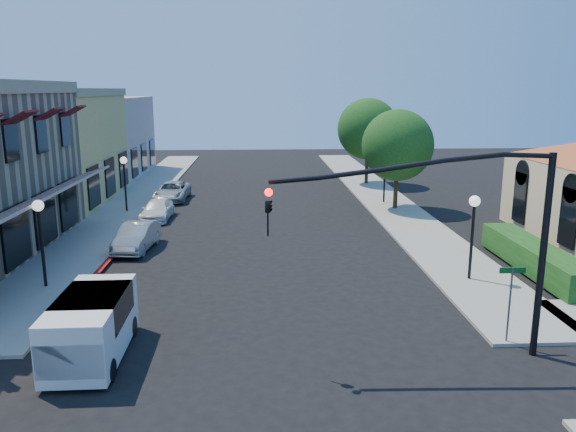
{
  "coord_description": "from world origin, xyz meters",
  "views": [
    {
      "loc": [
        -0.06,
        -13.42,
        7.69
      ],
      "look_at": [
        1.12,
        9.02,
        2.6
      ],
      "focal_mm": 35.0,
      "sensor_mm": 36.0,
      "label": 1
    }
  ],
  "objects_px": {
    "lamppost_right_far": "(385,164)",
    "parked_car_b": "(137,237)",
    "street_name_sign": "(511,292)",
    "signal_mast_arm": "(472,222)",
    "parked_car_d": "(172,191)",
    "street_tree_b": "(368,129)",
    "street_tree_a": "(398,145)",
    "white_van": "(91,324)",
    "parked_car_c": "(157,210)",
    "lamppost_right_near": "(474,216)",
    "lamppost_left_far": "(124,170)",
    "lamppost_left_near": "(39,221)",
    "parked_car_a": "(92,293)"
  },
  "relations": [
    {
      "from": "lamppost_right_far",
      "to": "parked_car_b",
      "type": "xyz_separation_m",
      "value": [
        -14.55,
        -10.64,
        -2.08
      ]
    },
    {
      "from": "lamppost_right_far",
      "to": "street_name_sign",
      "type": "bearing_deg",
      "value": -92.63
    },
    {
      "from": "signal_mast_arm",
      "to": "parked_car_d",
      "type": "relative_size",
      "value": 1.73
    },
    {
      "from": "signal_mast_arm",
      "to": "parked_car_b",
      "type": "relative_size",
      "value": 2.01
    },
    {
      "from": "signal_mast_arm",
      "to": "street_tree_b",
      "type": "bearing_deg",
      "value": 84.49
    },
    {
      "from": "street_tree_a",
      "to": "white_van",
      "type": "xyz_separation_m",
      "value": [
        -13.76,
        -20.04,
        -3.12
      ]
    },
    {
      "from": "street_tree_a",
      "to": "street_tree_b",
      "type": "relative_size",
      "value": 0.92
    },
    {
      "from": "signal_mast_arm",
      "to": "street_name_sign",
      "type": "bearing_deg",
      "value": 23.2
    },
    {
      "from": "parked_car_c",
      "to": "parked_car_d",
      "type": "xyz_separation_m",
      "value": [
        0.0,
        6.0,
        0.07
      ]
    },
    {
      "from": "white_van",
      "to": "street_tree_b",
      "type": "bearing_deg",
      "value": 65.4
    },
    {
      "from": "lamppost_right_far",
      "to": "lamppost_right_near",
      "type": "bearing_deg",
      "value": -90.0
    },
    {
      "from": "lamppost_right_far",
      "to": "parked_car_d",
      "type": "bearing_deg",
      "value": 172.25
    },
    {
      "from": "lamppost_right_near",
      "to": "parked_car_d",
      "type": "distance_m",
      "value": 23.33
    },
    {
      "from": "street_tree_a",
      "to": "lamppost_right_far",
      "type": "height_order",
      "value": "street_tree_a"
    },
    {
      "from": "white_van",
      "to": "parked_car_b",
      "type": "height_order",
      "value": "white_van"
    },
    {
      "from": "white_van",
      "to": "parked_car_d",
      "type": "height_order",
      "value": "white_van"
    },
    {
      "from": "street_tree_b",
      "to": "parked_car_b",
      "type": "bearing_deg",
      "value": -128.54
    },
    {
      "from": "white_van",
      "to": "lamppost_left_far",
      "type": "bearing_deg",
      "value": 100.02
    },
    {
      "from": "lamppost_left_near",
      "to": "parked_car_d",
      "type": "bearing_deg",
      "value": 82.72
    },
    {
      "from": "parked_car_a",
      "to": "lamppost_right_near",
      "type": "bearing_deg",
      "value": 11.85
    },
    {
      "from": "street_tree_b",
      "to": "lamppost_right_far",
      "type": "xyz_separation_m",
      "value": [
        -0.3,
        -8.0,
        -1.81
      ]
    },
    {
      "from": "lamppost_right_far",
      "to": "parked_car_c",
      "type": "distance_m",
      "value": 15.39
    },
    {
      "from": "street_tree_a",
      "to": "lamppost_right_near",
      "type": "relative_size",
      "value": 1.82
    },
    {
      "from": "lamppost_left_near",
      "to": "street_tree_b",
      "type": "bearing_deg",
      "value": 54.21
    },
    {
      "from": "lamppost_left_far",
      "to": "parked_car_d",
      "type": "relative_size",
      "value": 0.77
    },
    {
      "from": "signal_mast_arm",
      "to": "parked_car_a",
      "type": "bearing_deg",
      "value": 159.38
    },
    {
      "from": "lamppost_left_far",
      "to": "white_van",
      "type": "relative_size",
      "value": 0.85
    },
    {
      "from": "street_tree_a",
      "to": "lamppost_right_near",
      "type": "distance_m",
      "value": 14.08
    },
    {
      "from": "lamppost_left_near",
      "to": "parked_car_b",
      "type": "height_order",
      "value": "lamppost_left_near"
    },
    {
      "from": "parked_car_a",
      "to": "parked_car_b",
      "type": "distance_m",
      "value": 7.36
    },
    {
      "from": "street_tree_b",
      "to": "lamppost_right_near",
      "type": "distance_m",
      "value": 24.07
    },
    {
      "from": "lamppost_right_near",
      "to": "parked_car_a",
      "type": "relative_size",
      "value": 1.16
    },
    {
      "from": "signal_mast_arm",
      "to": "lamppost_right_far",
      "type": "bearing_deg",
      "value": 83.3
    },
    {
      "from": "street_tree_b",
      "to": "parked_car_d",
      "type": "distance_m",
      "value": 16.62
    },
    {
      "from": "lamppost_right_far",
      "to": "parked_car_d",
      "type": "xyz_separation_m",
      "value": [
        -14.7,
        2.0,
        -2.09
      ]
    },
    {
      "from": "street_tree_b",
      "to": "signal_mast_arm",
      "type": "relative_size",
      "value": 0.88
    },
    {
      "from": "street_name_sign",
      "to": "parked_car_a",
      "type": "distance_m",
      "value": 14.18
    },
    {
      "from": "signal_mast_arm",
      "to": "parked_car_c",
      "type": "bearing_deg",
      "value": 123.09
    },
    {
      "from": "lamppost_left_far",
      "to": "lamppost_right_near",
      "type": "distance_m",
      "value": 22.02
    },
    {
      "from": "street_tree_b",
      "to": "signal_mast_arm",
      "type": "height_order",
      "value": "street_tree_b"
    },
    {
      "from": "signal_mast_arm",
      "to": "parked_car_c",
      "type": "distance_m",
      "value": 22.36
    },
    {
      "from": "street_tree_b",
      "to": "lamppost_right_far",
      "type": "height_order",
      "value": "street_tree_b"
    },
    {
      "from": "white_van",
      "to": "street_name_sign",
      "type": "bearing_deg",
      "value": 1.13
    },
    {
      "from": "street_tree_b",
      "to": "parked_car_a",
      "type": "relative_size",
      "value": 2.27
    },
    {
      "from": "lamppost_right_near",
      "to": "parked_car_c",
      "type": "distance_m",
      "value": 19.1
    },
    {
      "from": "street_tree_a",
      "to": "lamppost_right_near",
      "type": "bearing_deg",
      "value": -91.23
    },
    {
      "from": "parked_car_c",
      "to": "parked_car_d",
      "type": "relative_size",
      "value": 0.85
    },
    {
      "from": "signal_mast_arm",
      "to": "parked_car_c",
      "type": "relative_size",
      "value": 2.04
    },
    {
      "from": "street_tree_b",
      "to": "lamppost_right_far",
      "type": "bearing_deg",
      "value": -92.15
    },
    {
      "from": "lamppost_right_far",
      "to": "parked_car_d",
      "type": "relative_size",
      "value": 0.77
    }
  ]
}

